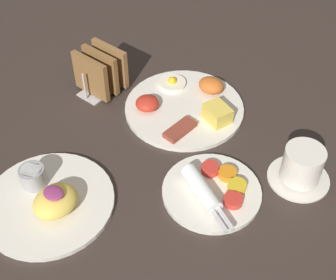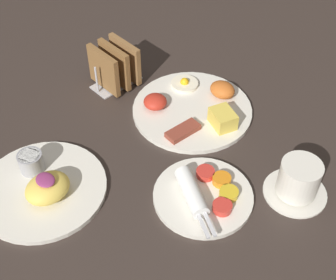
{
  "view_description": "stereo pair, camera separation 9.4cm",
  "coord_description": "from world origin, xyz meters",
  "px_view_note": "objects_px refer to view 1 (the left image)",
  "views": [
    {
      "loc": [
        0.5,
        -0.49,
        0.7
      ],
      "look_at": [
        0.09,
        0.03,
        0.03
      ],
      "focal_mm": 50.0,
      "sensor_mm": 36.0,
      "label": 1
    },
    {
      "loc": [
        0.57,
        -0.43,
        0.7
      ],
      "look_at": [
        0.09,
        0.03,
        0.03
      ],
      "focal_mm": 50.0,
      "sensor_mm": 36.0,
      "label": 2
    }
  ],
  "objects_px": {
    "plate_breakfast": "(186,105)",
    "toast_rack": "(101,72)",
    "plate_condiments": "(212,190)",
    "coffee_cup": "(302,167)",
    "plate_foreground": "(49,200)"
  },
  "relations": [
    {
      "from": "plate_foreground",
      "to": "coffee_cup",
      "type": "xyz_separation_m",
      "value": [
        0.33,
        0.34,
        0.02
      ]
    },
    {
      "from": "plate_breakfast",
      "to": "plate_foreground",
      "type": "bearing_deg",
      "value": -95.2
    },
    {
      "from": "plate_breakfast",
      "to": "coffee_cup",
      "type": "xyz_separation_m",
      "value": [
        0.29,
        -0.03,
        0.02
      ]
    },
    {
      "from": "plate_condiments",
      "to": "plate_foreground",
      "type": "xyz_separation_m",
      "value": [
        -0.22,
        -0.21,
        0.0
      ]
    },
    {
      "from": "plate_foreground",
      "to": "toast_rack",
      "type": "height_order",
      "value": "toast_rack"
    },
    {
      "from": "plate_breakfast",
      "to": "plate_condiments",
      "type": "bearing_deg",
      "value": -41.6
    },
    {
      "from": "toast_rack",
      "to": "plate_breakfast",
      "type": "bearing_deg",
      "value": 17.84
    },
    {
      "from": "plate_condiments",
      "to": "coffee_cup",
      "type": "distance_m",
      "value": 0.18
    },
    {
      "from": "plate_breakfast",
      "to": "toast_rack",
      "type": "distance_m",
      "value": 0.21
    },
    {
      "from": "plate_foreground",
      "to": "toast_rack",
      "type": "bearing_deg",
      "value": 118.31
    },
    {
      "from": "coffee_cup",
      "to": "plate_foreground",
      "type": "bearing_deg",
      "value": -133.72
    },
    {
      "from": "toast_rack",
      "to": "coffee_cup",
      "type": "xyz_separation_m",
      "value": [
        0.49,
        0.04,
        -0.01
      ]
    },
    {
      "from": "plate_condiments",
      "to": "plate_foreground",
      "type": "distance_m",
      "value": 0.3
    },
    {
      "from": "plate_breakfast",
      "to": "coffee_cup",
      "type": "distance_m",
      "value": 0.3
    },
    {
      "from": "toast_rack",
      "to": "coffee_cup",
      "type": "height_order",
      "value": "toast_rack"
    }
  ]
}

